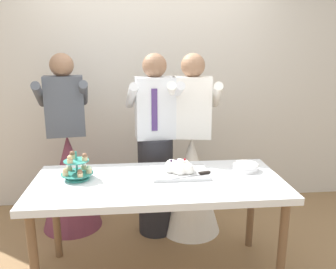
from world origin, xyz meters
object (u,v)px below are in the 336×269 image
object	(u,v)px
dessert_table	(159,190)
person_groom	(155,156)
person_bride	(191,172)
cupcake_stand	(77,169)
person_guest	(69,170)
main_cake_tray	(180,169)
plate_stack	(245,167)

from	to	relation	value
dessert_table	person_groom	xyz separation A→B (m)	(0.02, 0.66, 0.05)
dessert_table	person_bride	xyz separation A→B (m)	(0.35, 0.66, -0.12)
cupcake_stand	person_bride	xyz separation A→B (m)	(0.93, 0.58, -0.27)
cupcake_stand	person_guest	world-z (taller)	person_guest
main_cake_tray	person_guest	bearing A→B (deg)	142.43
plate_stack	person_bride	xyz separation A→B (m)	(-0.34, 0.52, -0.22)
plate_stack	person_guest	world-z (taller)	person_guest
plate_stack	cupcake_stand	bearing A→B (deg)	-177.46
main_cake_tray	person_groom	distance (m)	0.58
plate_stack	person_bride	bearing A→B (deg)	122.95
main_cake_tray	person_guest	world-z (taller)	person_guest
dessert_table	main_cake_tray	xyz separation A→B (m)	(0.17, 0.10, 0.12)
person_bride	plate_stack	bearing A→B (deg)	-57.05
dessert_table	cupcake_stand	bearing A→B (deg)	172.25
person_groom	person_guest	distance (m)	0.84
person_guest	person_groom	bearing A→B (deg)	-12.30
person_groom	person_bride	world-z (taller)	same
main_cake_tray	person_bride	distance (m)	0.63
plate_stack	person_guest	distance (m)	1.65
main_cake_tray	plate_stack	xyz separation A→B (m)	(0.52, 0.04, -0.02)
dessert_table	plate_stack	size ratio (longest dim) A/B	9.15
plate_stack	person_guest	bearing A→B (deg)	154.64
dessert_table	person_guest	size ratio (longest dim) A/B	1.08
person_groom	person_guest	size ratio (longest dim) A/B	1.00
dessert_table	plate_stack	bearing A→B (deg)	11.19
person_bride	person_guest	distance (m)	1.15
cupcake_stand	person_groom	xyz separation A→B (m)	(0.60, 0.58, -0.11)
dessert_table	person_groom	distance (m)	0.66
main_cake_tray	person_groom	xyz separation A→B (m)	(-0.15, 0.56, -0.07)
main_cake_tray	person_groom	world-z (taller)	person_groom
cupcake_stand	person_groom	distance (m)	0.84
person_bride	cupcake_stand	bearing A→B (deg)	-148.35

